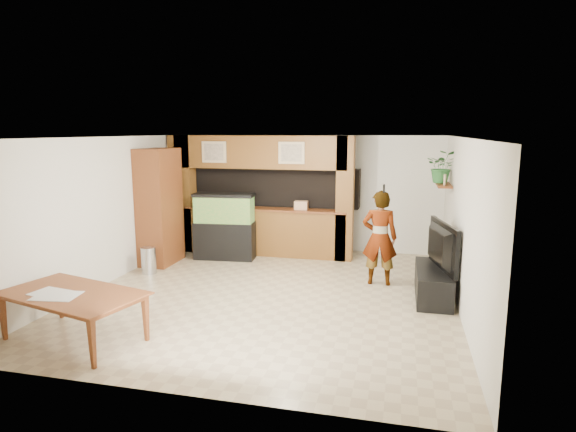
% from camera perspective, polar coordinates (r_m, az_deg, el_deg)
% --- Properties ---
extents(floor, '(6.50, 6.50, 0.00)m').
position_cam_1_polar(floor, '(8.20, -2.14, -9.17)').
color(floor, tan).
rests_on(floor, ground).
extents(ceiling, '(6.50, 6.50, 0.00)m').
position_cam_1_polar(ceiling, '(7.74, -2.26, 9.31)').
color(ceiling, white).
rests_on(ceiling, wall_back).
extents(wall_back, '(6.00, 0.00, 6.00)m').
position_cam_1_polar(wall_back, '(11.00, 2.34, 2.76)').
color(wall_back, silver).
rests_on(wall_back, floor).
extents(wall_left, '(0.00, 6.50, 6.50)m').
position_cam_1_polar(wall_left, '(9.13, -20.65, 0.59)').
color(wall_left, silver).
rests_on(wall_left, floor).
extents(wall_right, '(0.00, 6.50, 6.50)m').
position_cam_1_polar(wall_right, '(7.65, 20.02, -1.12)').
color(wall_right, silver).
rests_on(wall_right, floor).
extents(partition, '(4.20, 0.99, 2.60)m').
position_cam_1_polar(partition, '(10.63, -3.33, 2.56)').
color(partition, brown).
rests_on(partition, floor).
extents(wall_clock, '(0.05, 0.25, 0.25)m').
position_cam_1_polar(wall_clock, '(9.88, -17.48, 4.96)').
color(wall_clock, black).
rests_on(wall_clock, wall_left).
extents(wall_shelf, '(0.25, 0.90, 0.04)m').
position_cam_1_polar(wall_shelf, '(9.49, 17.95, 3.53)').
color(wall_shelf, brown).
rests_on(wall_shelf, wall_right).
extents(pantry_cabinet, '(0.59, 0.96, 2.35)m').
position_cam_1_polar(pantry_cabinet, '(10.13, -14.98, 1.08)').
color(pantry_cabinet, brown).
rests_on(pantry_cabinet, floor).
extents(trash_can, '(0.28, 0.28, 0.51)m').
position_cam_1_polar(trash_can, '(9.61, -16.17, -5.08)').
color(trash_can, '#B2B2B7').
rests_on(trash_can, floor).
extents(aquarium, '(1.27, 0.47, 1.40)m').
position_cam_1_polar(aquarium, '(10.28, -7.53, -1.31)').
color(aquarium, black).
rests_on(aquarium, floor).
extents(tv_stand, '(0.54, 1.48, 0.49)m').
position_cam_1_polar(tv_stand, '(8.29, 16.82, -7.62)').
color(tv_stand, black).
rests_on(tv_stand, floor).
extents(television, '(0.47, 1.33, 0.76)m').
position_cam_1_polar(television, '(8.12, 17.04, -3.40)').
color(television, black).
rests_on(television, tv_stand).
extents(photo_frame, '(0.06, 0.15, 0.19)m').
position_cam_1_polar(photo_frame, '(9.27, 18.10, 4.10)').
color(photo_frame, tan).
rests_on(photo_frame, wall_shelf).
extents(potted_plant, '(0.60, 0.53, 0.62)m').
position_cam_1_polar(potted_plant, '(9.61, 17.81, 5.59)').
color(potted_plant, '#255D29').
rests_on(potted_plant, wall_shelf).
extents(person, '(0.62, 0.42, 1.69)m').
position_cam_1_polar(person, '(8.63, 10.81, -2.55)').
color(person, '#937551').
rests_on(person, floor).
extents(microphone, '(0.04, 0.10, 0.16)m').
position_cam_1_polar(microphone, '(8.32, 11.30, 3.19)').
color(microphone, black).
rests_on(microphone, person).
extents(dining_table, '(2.05, 1.46, 0.65)m').
position_cam_1_polar(dining_table, '(6.94, -24.24, -10.91)').
color(dining_table, brown).
rests_on(dining_table, floor).
extents(newspaper_a, '(0.55, 0.44, 0.01)m').
position_cam_1_polar(newspaper_a, '(6.94, -26.28, -8.19)').
color(newspaper_a, silver).
rests_on(newspaper_a, dining_table).
extents(newspaper_b, '(0.59, 0.47, 0.01)m').
position_cam_1_polar(newspaper_b, '(6.79, -25.74, -8.52)').
color(newspaper_b, silver).
rests_on(newspaper_b, dining_table).
extents(counter_box, '(0.28, 0.19, 0.19)m').
position_cam_1_polar(counter_box, '(10.24, 1.58, 1.27)').
color(counter_box, tan).
rests_on(counter_box, partition).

